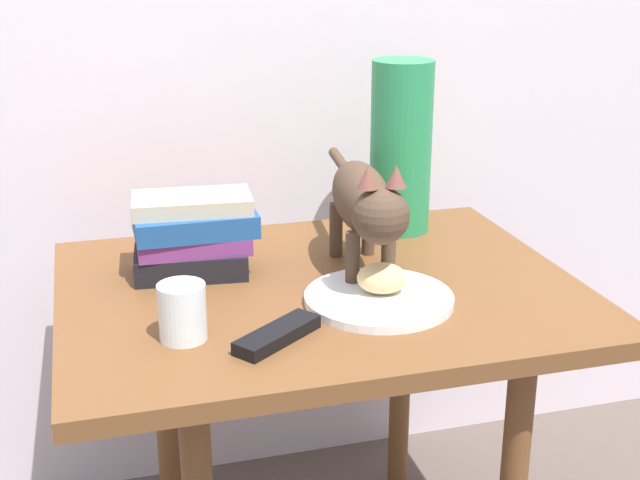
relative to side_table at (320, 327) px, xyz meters
The scene contains 8 objects.
side_table is the anchor object (origin of this frame).
plate 0.15m from the side_table, 54.20° to the right, with size 0.24×0.24×0.01m, color white.
bread_roll 0.17m from the side_table, 49.88° to the right, with size 0.08×0.06×0.05m, color #E0BC7A.
cat 0.23m from the side_table, 12.51° to the left, with size 0.12×0.48×0.23m.
book_stack 0.27m from the side_table, 150.00° to the left, with size 0.21×0.14×0.14m.
green_vase 0.41m from the side_table, 46.06° to the left, with size 0.12×0.12×0.33m, color #288C51.
candle_jar 0.31m from the side_table, 150.00° to the right, with size 0.07×0.07×0.08m.
tv_remote 0.24m from the side_table, 121.92° to the right, with size 0.15×0.04×0.02m, color black.
Camera 1 is at (-0.36, -1.29, 1.17)m, focal length 48.62 mm.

